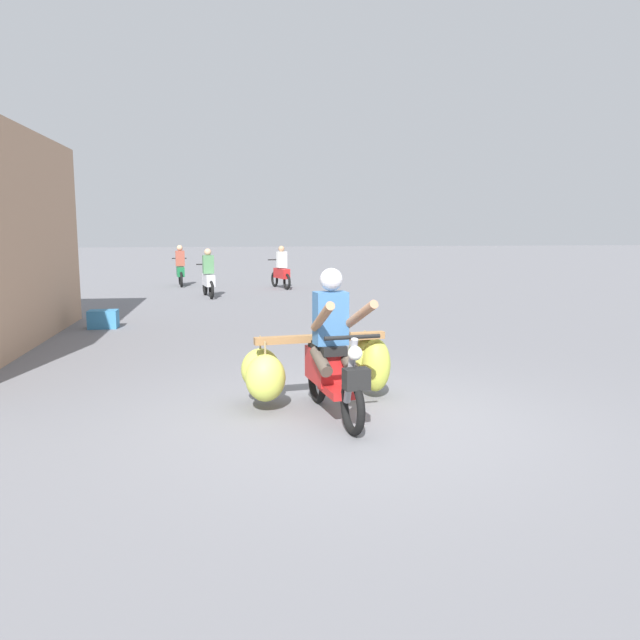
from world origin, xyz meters
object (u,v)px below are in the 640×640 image
(motorbike_distant_ahead_left, at_px, (208,278))
(motorbike_distant_ahead_right, at_px, (180,269))
(motorbike_distant_far_ahead, at_px, (281,271))
(produce_crate, at_px, (103,319))
(motorbike_main_loaded, at_px, (322,362))

(motorbike_distant_ahead_left, height_order, motorbike_distant_ahead_right, same)
(motorbike_distant_far_ahead, xyz_separation_m, produce_crate, (-4.20, -7.79, -0.39))
(motorbike_distant_ahead_left, xyz_separation_m, motorbike_distant_far_ahead, (2.29, 2.39, 0.00))
(motorbike_main_loaded, xyz_separation_m, motorbike_distant_ahead_right, (-2.67, 15.39, 0.04))
(motorbike_distant_ahead_left, xyz_separation_m, motorbike_distant_ahead_right, (-1.06, 3.76, 0.00))
(motorbike_distant_ahead_right, bearing_deg, motorbike_distant_far_ahead, -22.21)
(motorbike_distant_ahead_right, xyz_separation_m, produce_crate, (-0.85, -9.16, -0.39))
(motorbike_main_loaded, relative_size, produce_crate, 3.40)
(motorbike_main_loaded, distance_m, motorbike_distant_ahead_left, 11.74)
(motorbike_main_loaded, xyz_separation_m, produce_crate, (-3.52, 6.23, -0.34))
(motorbike_distant_ahead_left, distance_m, motorbike_distant_far_ahead, 3.31)
(motorbike_main_loaded, bearing_deg, motorbike_distant_ahead_right, 99.85)
(motorbike_main_loaded, bearing_deg, motorbike_distant_far_ahead, 87.22)
(motorbike_main_loaded, distance_m, motorbike_distant_ahead_right, 15.62)
(produce_crate, bearing_deg, motorbike_main_loaded, -60.53)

